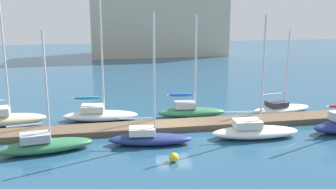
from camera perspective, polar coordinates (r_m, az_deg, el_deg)
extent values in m
plane|color=navy|center=(27.48, 0.79, -5.01)|extent=(120.00, 120.00, 0.00)
cube|color=brown|center=(27.41, 0.79, -4.60)|extent=(27.62, 2.01, 0.42)
ellipsoid|color=beige|center=(30.27, -22.61, -3.49)|extent=(5.64, 2.26, 0.85)
cylinder|color=silver|center=(29.33, -22.87, 5.02)|extent=(0.13, 0.13, 8.17)
ellipsoid|color=#2D7047|center=(24.30, -17.52, -7.24)|extent=(5.73, 2.50, 0.74)
cube|color=#9EA3AD|center=(24.09, -18.94, -5.98)|extent=(1.82, 1.39, 0.48)
cylinder|color=silver|center=(23.33, -17.46, 1.15)|extent=(0.13, 0.13, 6.47)
cylinder|color=silver|center=(23.85, -19.88, -4.21)|extent=(2.31, 0.48, 0.11)
ellipsoid|color=white|center=(29.68, -9.88, -3.08)|extent=(5.75, 2.32, 0.72)
cube|color=silver|center=(29.56, -11.01, -2.00)|extent=(1.79, 1.42, 0.47)
cylinder|color=silver|center=(28.68, -9.70, 6.14)|extent=(0.13, 0.13, 8.86)
cylinder|color=silver|center=(29.40, -11.73, -0.49)|extent=(2.36, 0.32, 0.11)
ellipsoid|color=teal|center=(29.40, -11.73, -0.49)|extent=(2.14, 0.55, 0.28)
ellipsoid|color=navy|center=(24.43, -2.58, -6.58)|extent=(5.40, 2.18, 0.67)
cube|color=silver|center=(24.25, -3.84, -5.37)|extent=(1.70, 1.26, 0.44)
cylinder|color=silver|center=(23.36, -2.05, 2.82)|extent=(0.13, 0.13, 7.44)
cylinder|color=silver|center=(24.00, -4.63, -3.53)|extent=(2.20, 0.39, 0.11)
ellipsoid|color=#2D7047|center=(30.12, 3.47, -2.63)|extent=(5.35, 1.95, 0.75)
cube|color=#9EA3AD|center=(29.88, 2.49, -1.52)|extent=(1.66, 1.15, 0.49)
cylinder|color=silver|center=(29.33, 4.09, 4.73)|extent=(0.13, 0.13, 7.05)
cylinder|color=silver|center=(29.65, 1.91, -0.03)|extent=(2.20, 0.32, 0.11)
ellipsoid|color=blue|center=(29.65, 1.91, -0.03)|extent=(2.01, 0.56, 0.28)
ellipsoid|color=white|center=(26.21, 12.69, -5.42)|extent=(5.90, 2.19, 0.74)
cube|color=silver|center=(25.83, 11.55, -4.21)|extent=(1.81, 1.39, 0.48)
cylinder|color=silver|center=(25.33, 13.77, 3.18)|extent=(0.13, 0.13, 7.22)
cylinder|color=silver|center=(25.49, 10.89, -2.52)|extent=(2.44, 0.25, 0.11)
ellipsoid|color=white|center=(32.66, 16.34, -2.04)|extent=(5.31, 2.49, 0.58)
cube|color=#333842|center=(32.24, 15.66, -1.31)|extent=(1.70, 1.42, 0.38)
cylinder|color=silver|center=(32.11, 17.10, 3.75)|extent=(0.13, 0.13, 6.08)
cylinder|color=silver|center=(31.87, 15.31, 0.08)|extent=(2.13, 0.44, 0.10)
sphere|color=yellow|center=(21.91, 0.85, -9.18)|extent=(0.54, 0.54, 0.54)
cube|color=#BCB299|center=(66.17, -1.50, 11.30)|extent=(22.19, 9.03, 12.52)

